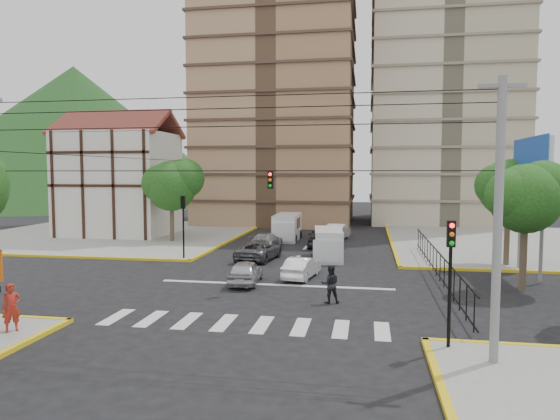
% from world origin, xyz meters
% --- Properties ---
extents(ground, '(160.00, 160.00, 0.00)m').
position_xyz_m(ground, '(0.00, 0.00, 0.00)').
color(ground, black).
rests_on(ground, ground).
extents(sidewalk_nw, '(26.00, 26.00, 0.15)m').
position_xyz_m(sidewalk_nw, '(-20.00, 20.00, 0.07)').
color(sidewalk_nw, gray).
rests_on(sidewalk_nw, ground).
extents(sidewalk_ne, '(26.00, 26.00, 0.15)m').
position_xyz_m(sidewalk_ne, '(20.00, 20.00, 0.07)').
color(sidewalk_ne, gray).
rests_on(sidewalk_ne, ground).
extents(crosswalk_stripes, '(12.00, 2.40, 0.01)m').
position_xyz_m(crosswalk_stripes, '(0.00, -6.00, 0.01)').
color(crosswalk_stripes, silver).
rests_on(crosswalk_stripes, ground).
extents(stop_line, '(13.00, 0.40, 0.01)m').
position_xyz_m(stop_line, '(0.00, 1.20, 0.01)').
color(stop_line, silver).
rests_on(stop_line, ground).
extents(tower_tan, '(18.00, 16.00, 48.00)m').
position_xyz_m(tower_tan, '(-6.00, 36.00, 24.00)').
color(tower_tan, '#9C714E').
rests_on(tower_tan, ground).
extents(tower_beige, '(17.00, 16.00, 48.00)m').
position_xyz_m(tower_beige, '(14.00, 40.00, 24.00)').
color(tower_beige, tan).
rests_on(tower_beige, ground).
extents(tudor_building, '(10.80, 8.05, 12.23)m').
position_xyz_m(tudor_building, '(-19.00, 20.00, 5.25)').
color(tudor_building, silver).
rests_on(tudor_building, ground).
extents(distant_hill, '(70.00, 70.00, 28.00)m').
position_xyz_m(distant_hill, '(-55.00, 70.00, 14.00)').
color(distant_hill, '#1D4A18').
rests_on(distant_hill, ground).
extents(park_fence, '(0.10, 22.50, 1.66)m').
position_xyz_m(park_fence, '(9.00, 4.50, 0.00)').
color(park_fence, black).
rests_on(park_fence, ground).
extents(billboard, '(0.36, 6.20, 8.10)m').
position_xyz_m(billboard, '(14.45, 6.00, 6.00)').
color(billboard, slate).
rests_on(billboard, ground).
extents(tree_park_a, '(4.41, 3.60, 6.83)m').
position_xyz_m(tree_park_a, '(13.08, 2.01, 5.01)').
color(tree_park_a, '#473828').
rests_on(tree_park_a, ground).
extents(tree_park_c, '(4.65, 3.80, 7.25)m').
position_xyz_m(tree_park_c, '(14.09, 9.01, 5.34)').
color(tree_park_c, '#473828').
rests_on(tree_park_c, ground).
extents(tree_tudor, '(5.39, 4.40, 7.43)m').
position_xyz_m(tree_tudor, '(-11.90, 16.01, 5.22)').
color(tree_tudor, '#473828').
rests_on(tree_tudor, ground).
extents(traffic_light_se, '(0.28, 0.22, 4.40)m').
position_xyz_m(traffic_light_se, '(7.80, -7.80, 3.11)').
color(traffic_light_se, black).
rests_on(traffic_light_se, ground).
extents(traffic_light_nw, '(0.28, 0.22, 4.40)m').
position_xyz_m(traffic_light_nw, '(-7.80, 7.80, 3.11)').
color(traffic_light_nw, black).
rests_on(traffic_light_nw, ground).
extents(traffic_light_hanging, '(18.00, 9.12, 0.92)m').
position_xyz_m(traffic_light_hanging, '(0.00, -2.04, 5.90)').
color(traffic_light_hanging, black).
rests_on(traffic_light_hanging, ground).
extents(utility_pole_se, '(1.40, 0.28, 9.00)m').
position_xyz_m(utility_pole_se, '(9.00, -9.00, 4.77)').
color(utility_pole_se, slate).
rests_on(utility_pole_se, ground).
extents(van_right_lane, '(2.39, 4.99, 2.16)m').
position_xyz_m(van_right_lane, '(2.26, 9.64, 1.05)').
color(van_right_lane, silver).
rests_on(van_right_lane, ground).
extents(van_left_lane, '(2.21, 5.30, 2.38)m').
position_xyz_m(van_left_lane, '(-2.25, 19.17, 1.16)').
color(van_left_lane, silver).
rests_on(van_left_lane, ground).
extents(car_silver_front_left, '(1.80, 3.98, 1.33)m').
position_xyz_m(car_silver_front_left, '(-1.67, 1.23, 0.66)').
color(car_silver_front_left, '#BCBCC1').
rests_on(car_silver_front_left, ground).
extents(car_white_front_right, '(1.96, 4.01, 1.27)m').
position_xyz_m(car_white_front_right, '(1.23, 3.18, 0.63)').
color(car_white_front_right, white).
rests_on(car_white_front_right, ground).
extents(car_grey_mid_left, '(2.89, 5.15, 1.36)m').
position_xyz_m(car_grey_mid_left, '(-2.56, 8.77, 0.68)').
color(car_grey_mid_left, slate).
rests_on(car_grey_mid_left, ground).
extents(car_silver_rear_left, '(2.26, 4.58, 1.28)m').
position_xyz_m(car_silver_rear_left, '(-3.11, 14.18, 0.64)').
color(car_silver_rear_left, '#AFB0B4').
rests_on(car_silver_rear_left, ground).
extents(car_darkgrey_mid_right, '(2.13, 4.61, 1.53)m').
position_xyz_m(car_darkgrey_mid_right, '(1.05, 15.61, 0.77)').
color(car_darkgrey_mid_right, '#28282A').
rests_on(car_darkgrey_mid_right, ground).
extents(car_white_rear_right, '(2.28, 4.74, 1.50)m').
position_xyz_m(car_white_rear_right, '(2.30, 20.63, 0.75)').
color(car_white_rear_right, white).
rests_on(car_white_rear_right, ground).
extents(pedestrian_sw_corner, '(0.78, 0.80, 1.85)m').
position_xyz_m(pedestrian_sw_corner, '(-8.31, -8.91, 1.08)').
color(pedestrian_sw_corner, '#AB261A').
rests_on(pedestrian_sw_corner, sidewalk_sw).
extents(pedestrian_crosswalk, '(0.99, 0.84, 1.82)m').
position_xyz_m(pedestrian_crosswalk, '(3.28, -2.09, 0.91)').
color(pedestrian_crosswalk, black).
rests_on(pedestrian_crosswalk, ground).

